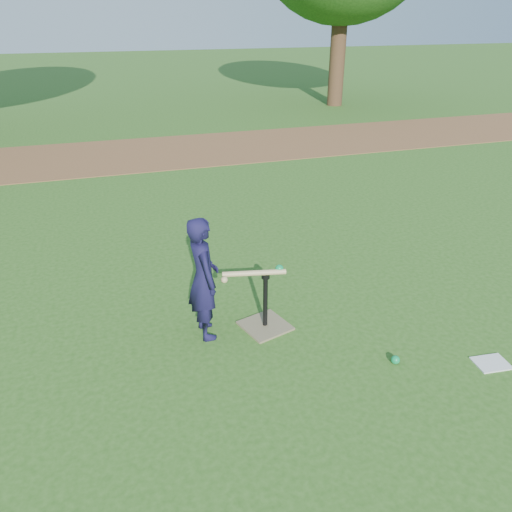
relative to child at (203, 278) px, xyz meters
name	(u,v)px	position (x,y,z in m)	size (l,w,h in m)	color
ground	(267,343)	(0.52, -0.35, -0.61)	(80.00, 80.00, 0.00)	#285116
dirt_strip	(159,152)	(0.52, 7.15, -0.60)	(24.00, 3.00, 0.01)	brown
child	(203,278)	(0.00, 0.00, 0.00)	(0.44, 0.29, 1.22)	black
wiffle_ball_ground	(395,360)	(1.51, -0.99, -0.57)	(0.08, 0.08, 0.08)	#0C8445
clipboard	(491,363)	(2.33, -1.26, -0.60)	(0.30, 0.23, 0.01)	silver
batting_tee	(265,317)	(0.59, -0.08, -0.50)	(0.53, 0.53, 0.61)	#77694B
swing_action	(256,273)	(0.49, -0.11, 0.03)	(0.63, 0.18, 0.09)	tan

